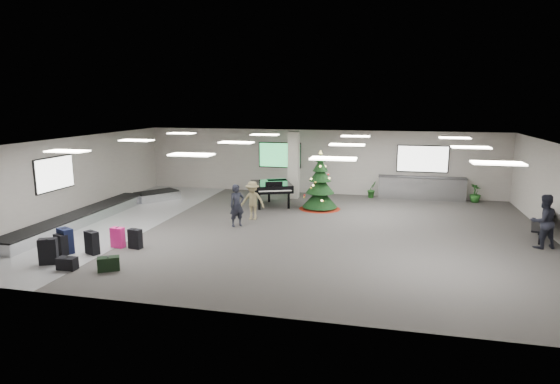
% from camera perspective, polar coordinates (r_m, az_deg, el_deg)
% --- Properties ---
extents(ground, '(18.00, 18.00, 0.00)m').
position_cam_1_polar(ground, '(17.17, 1.20, -4.57)').
color(ground, '#3C3A37').
rests_on(ground, ground).
extents(room_envelope, '(18.02, 14.02, 3.21)m').
position_cam_1_polar(room_envelope, '(17.42, 0.46, 3.49)').
color(room_envelope, '#9D9790').
rests_on(room_envelope, ground).
extents(baggage_carousel, '(2.28, 9.71, 0.43)m').
position_cam_1_polar(baggage_carousel, '(20.13, -21.27, -2.37)').
color(baggage_carousel, silver).
rests_on(baggage_carousel, ground).
extents(service_counter, '(4.05, 0.65, 1.08)m').
position_cam_1_polar(service_counter, '(23.25, 16.85, 0.48)').
color(service_counter, silver).
rests_on(service_counter, ground).
extents(suitcase_0, '(0.56, 0.45, 0.78)m').
position_cam_1_polar(suitcase_0, '(15.06, -26.41, -6.50)').
color(suitcase_0, black).
rests_on(suitcase_0, ground).
extents(suitcase_1, '(0.52, 0.41, 0.74)m').
position_cam_1_polar(suitcase_1, '(15.49, -21.95, -5.76)').
color(suitcase_1, black).
rests_on(suitcase_1, ground).
extents(pink_suitcase, '(0.43, 0.26, 0.67)m').
position_cam_1_polar(pink_suitcase, '(15.91, -19.17, -5.26)').
color(pink_suitcase, '#FD2182').
rests_on(pink_suitcase, ground).
extents(suitcase_3, '(0.45, 0.30, 0.65)m').
position_cam_1_polar(suitcase_3, '(15.63, -17.24, -5.47)').
color(suitcase_3, black).
rests_on(suitcase_3, ground).
extents(navy_suitcase, '(0.59, 0.49, 0.80)m').
position_cam_1_polar(navy_suitcase, '(15.89, -24.68, -5.44)').
color(navy_suitcase, black).
rests_on(navy_suitcase, ground).
extents(suitcase_5, '(0.49, 0.38, 0.67)m').
position_cam_1_polar(suitcase_5, '(15.79, -25.13, -5.83)').
color(suitcase_5, black).
rests_on(suitcase_5, ground).
extents(green_duffel, '(0.65, 0.55, 0.41)m').
position_cam_1_polar(green_duffel, '(13.93, -20.17, -8.21)').
color(green_duffel, black).
rests_on(green_duffel, ground).
extents(black_duffel, '(0.54, 0.31, 0.37)m').
position_cam_1_polar(black_duffel, '(14.45, -24.51, -7.93)').
color(black_duffel, black).
rests_on(black_duffel, ground).
extents(christmas_tree, '(1.80, 1.80, 2.57)m').
position_cam_1_polar(christmas_tree, '(20.26, 4.90, 0.37)').
color(christmas_tree, maroon).
rests_on(christmas_tree, ground).
extents(grand_piano, '(2.31, 2.59, 1.22)m').
position_cam_1_polar(grand_piano, '(20.80, -1.03, 0.65)').
color(grand_piano, black).
rests_on(grand_piano, ground).
extents(bench, '(0.94, 1.68, 1.01)m').
position_cam_1_polar(bench, '(18.09, 29.50, -3.36)').
color(bench, black).
rests_on(bench, ground).
extents(traveler_a, '(0.69, 0.67, 1.59)m').
position_cam_1_polar(traveler_a, '(17.47, -5.27, -1.64)').
color(traveler_a, black).
rests_on(traveler_a, ground).
extents(traveler_b, '(1.01, 0.61, 1.53)m').
position_cam_1_polar(traveler_b, '(18.45, -3.37, -1.04)').
color(traveler_b, olive).
rests_on(traveler_b, ground).
extents(traveler_bench, '(1.03, 0.92, 1.75)m').
position_cam_1_polar(traveler_bench, '(17.02, 29.43, -3.14)').
color(traveler_bench, black).
rests_on(traveler_bench, ground).
extents(potted_plant_left, '(0.58, 0.58, 0.82)m').
position_cam_1_polar(potted_plant_left, '(23.04, 11.14, 0.32)').
color(potted_plant_left, '#144018').
rests_on(potted_plant_left, ground).
extents(potted_plant_right, '(0.68, 0.68, 0.86)m').
position_cam_1_polar(potted_plant_right, '(23.41, 22.70, -0.12)').
color(potted_plant_right, '#144018').
rests_on(potted_plant_right, ground).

